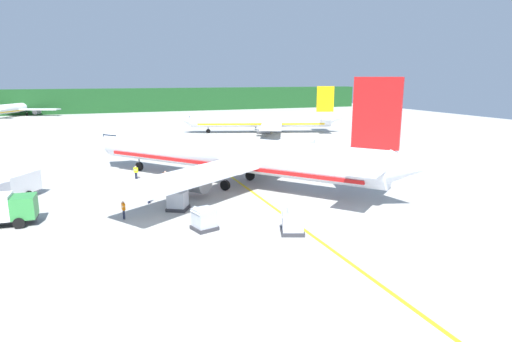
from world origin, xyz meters
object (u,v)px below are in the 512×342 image
at_px(airliner_far_taxiway, 22,108).
at_px(cargo_container_near, 178,201).
at_px(crew_loader_left, 149,193).
at_px(cargo_container_mid, 292,222).
at_px(cargo_container_far, 204,219).
at_px(service_truck_baggage, 11,187).
at_px(crew_loader_right, 124,208).
at_px(crew_supervisor, 165,177).
at_px(airliner_foreground, 231,155).
at_px(crew_marshaller, 136,171).
at_px(airliner_distant, 97,103).
at_px(airliner_mid_apron, 263,120).

height_order(airliner_far_taxiway, cargo_container_near, airliner_far_taxiway).
relative_size(cargo_container_near, crew_loader_left, 1.36).
distance_m(cargo_container_mid, cargo_container_far, 6.98).
height_order(cargo_container_mid, crew_loader_left, cargo_container_mid).
distance_m(service_truck_baggage, cargo_container_far, 21.22).
height_order(crew_loader_right, crew_supervisor, crew_supervisor).
bearing_deg(cargo_container_near, airliner_foreground, 45.37).
xyz_separation_m(service_truck_baggage, crew_loader_right, (9.89, -9.33, -0.53)).
height_order(service_truck_baggage, cargo_container_near, service_truck_baggage).
bearing_deg(cargo_container_near, crew_marshaller, 100.29).
relative_size(airliner_far_taxiway, cargo_container_near, 11.66).
bearing_deg(airliner_distant, crew_supervisor, -87.37).
bearing_deg(crew_loader_left, cargo_container_mid, -51.97).
bearing_deg(crew_loader_left, cargo_container_near, -52.79).
relative_size(airliner_mid_apron, cargo_container_far, 15.70).
xyz_separation_m(airliner_mid_apron, cargo_container_far, (-26.30, -54.31, -1.96)).
relative_size(airliner_far_taxiway, crew_loader_left, 15.82).
distance_m(airliner_far_taxiway, cargo_container_far, 124.25).
bearing_deg(airliner_far_taxiway, crew_marshaller, -75.71).
distance_m(service_truck_baggage, cargo_container_near, 16.92).
xyz_separation_m(airliner_mid_apron, crew_supervisor, (-27.05, -39.52, -1.78)).
bearing_deg(airliner_far_taxiway, service_truck_baggage, -82.75).
distance_m(cargo_container_far, crew_marshaller, 20.01).
distance_m(service_truck_baggage, crew_loader_left, 13.55).
relative_size(cargo_container_near, crew_marshaller, 1.50).
relative_size(airliner_foreground, crew_loader_left, 19.29).
bearing_deg(cargo_container_mid, crew_marshaller, 112.96).
bearing_deg(crew_supervisor, cargo_container_far, -87.09).
bearing_deg(cargo_container_far, cargo_container_mid, -27.23).
height_order(airliner_foreground, airliner_mid_apron, airliner_foreground).
bearing_deg(airliner_distant, airliner_foreground, -84.44).
xyz_separation_m(airliner_distant, crew_supervisor, (6.27, -136.56, -0.81)).
distance_m(airliner_distant, crew_supervisor, 136.71).
xyz_separation_m(cargo_container_far, crew_marshaller, (-3.49, 19.70, 0.07)).
bearing_deg(crew_loader_right, crew_supervisor, 62.88).
bearing_deg(crew_marshaller, airliner_far_taxiway, 104.29).
height_order(crew_loader_left, crew_supervisor, crew_supervisor).
xyz_separation_m(airliner_distant, crew_marshaller, (3.53, -131.66, -0.92)).
distance_m(airliner_foreground, cargo_container_mid, 16.80).
distance_m(airliner_far_taxiway, cargo_container_mid, 128.93).
height_order(airliner_foreground, crew_supervisor, airliner_foreground).
xyz_separation_m(cargo_container_mid, crew_loader_left, (-9.46, 12.10, 0.16)).
bearing_deg(crew_marshaller, crew_loader_right, -98.89).
relative_size(cargo_container_mid, crew_supervisor, 1.29).
distance_m(cargo_container_mid, crew_loader_left, 15.36).
height_order(airliner_mid_apron, crew_loader_right, airliner_mid_apron).
bearing_deg(service_truck_baggage, cargo_container_mid, -38.56).
bearing_deg(cargo_container_near, crew_loader_left, 127.21).
distance_m(airliner_foreground, crew_marshaller, 11.98).
relative_size(airliner_far_taxiway, service_truck_baggage, 4.50).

